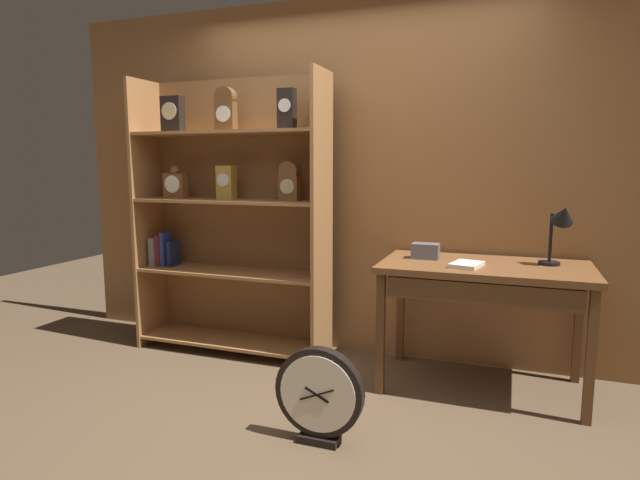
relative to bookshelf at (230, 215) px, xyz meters
The scene contains 8 objects.
ground_plane 1.73m from the bookshelf, 49.27° to the right, with size 10.00×10.00×0.00m, color brown.
back_wood_panel 1.00m from the bookshelf, 20.07° to the left, with size 4.80×0.05×2.60m, color brown.
bookshelf is the anchor object (origin of this frame).
workbench 1.86m from the bookshelf, ahead, with size 1.26×0.71×0.80m.
desk_lamp 2.25m from the bookshelf, ahead, with size 0.21×0.21×0.40m.
toolbox_small 1.46m from the bookshelf, ahead, with size 0.17×0.11×0.10m, color #595960.
open_repair_manual 1.76m from the bookshelf, ahead, with size 0.16×0.22×0.03m, color silver.
round_clock_large 1.73m from the bookshelf, 44.28° to the right, with size 0.46×0.11×0.50m.
Camera 1 is at (1.08, -2.41, 1.41)m, focal length 29.75 mm.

